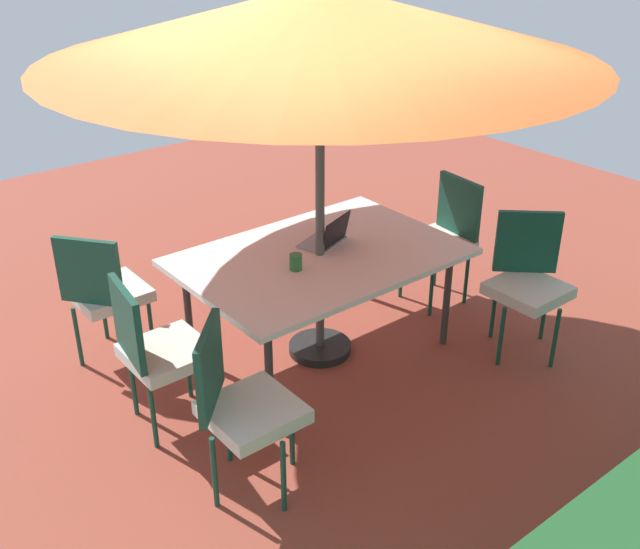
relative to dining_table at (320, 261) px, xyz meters
name	(u,v)px	position (x,y,z in m)	size (l,w,h in m)	color
ground_plane	(320,352)	(0.00, 0.00, -0.73)	(10.00, 10.00, 0.02)	brown
dining_table	(320,261)	(0.00, 0.00, 0.00)	(1.82, 1.24, 0.76)	white
patio_umbrella	(320,24)	(0.00, 0.00, 1.51)	(3.31, 3.31, 2.45)	#4C4C4C
chair_west	(443,235)	(-1.23, -0.02, -0.16)	(0.48, 0.47, 0.98)	silver
chair_northeast	(240,401)	(1.15, 0.78, -0.16)	(0.59, 0.59, 0.98)	silver
chair_northwest	(528,278)	(-1.15, 0.84, -0.16)	(0.59, 0.59, 0.98)	silver
chair_east	(156,347)	(1.25, 0.04, -0.16)	(0.49, 0.48, 0.98)	silver
chair_southeast	(104,289)	(1.18, -0.82, -0.16)	(0.58, 0.58, 0.98)	silver
laptop	(327,238)	(-0.13, -0.09, 0.10)	(0.39, 0.34, 0.21)	gray
cup	(296,262)	(0.26, 0.08, 0.10)	(0.08, 0.08, 0.11)	#286B33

